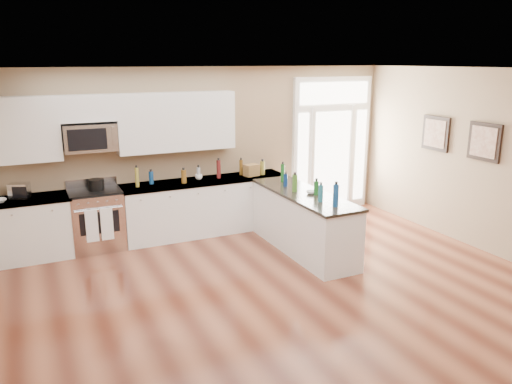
# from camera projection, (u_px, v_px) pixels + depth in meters

# --- Properties ---
(ground) EXTENTS (8.00, 8.00, 0.00)m
(ground) POSITION_uv_depth(u_px,v_px,m) (332.00, 330.00, 5.53)
(ground) COLOR #4F2316
(room_shell) EXTENTS (8.00, 8.00, 8.00)m
(room_shell) POSITION_uv_depth(u_px,v_px,m) (338.00, 181.00, 5.09)
(room_shell) COLOR #947C5E
(room_shell) RESTS_ON ground
(back_cabinet_left) EXTENTS (1.10, 0.66, 0.94)m
(back_cabinet_left) POSITION_uv_depth(u_px,v_px,m) (34.00, 230.00, 7.47)
(back_cabinet_left) COLOR white
(back_cabinet_left) RESTS_ON ground
(back_cabinet_right) EXTENTS (2.85, 0.66, 0.94)m
(back_cabinet_right) POSITION_uv_depth(u_px,v_px,m) (206.00, 208.00, 8.58)
(back_cabinet_right) COLOR white
(back_cabinet_right) RESTS_ON ground
(peninsula_cabinet) EXTENTS (0.69, 2.32, 0.94)m
(peninsula_cabinet) POSITION_uv_depth(u_px,v_px,m) (303.00, 224.00, 7.76)
(peninsula_cabinet) COLOR white
(peninsula_cabinet) RESTS_ON ground
(upper_cabinet_left) EXTENTS (1.04, 0.33, 0.95)m
(upper_cabinet_left) POSITION_uv_depth(u_px,v_px,m) (22.00, 130.00, 7.21)
(upper_cabinet_left) COLOR white
(upper_cabinet_left) RESTS_ON room_shell
(upper_cabinet_right) EXTENTS (1.94, 0.33, 0.95)m
(upper_cabinet_right) POSITION_uv_depth(u_px,v_px,m) (176.00, 122.00, 8.16)
(upper_cabinet_right) COLOR white
(upper_cabinet_right) RESTS_ON room_shell
(upper_cabinet_short) EXTENTS (0.82, 0.33, 0.40)m
(upper_cabinet_short) POSITION_uv_depth(u_px,v_px,m) (87.00, 108.00, 7.52)
(upper_cabinet_short) COLOR white
(upper_cabinet_short) RESTS_ON room_shell
(microwave) EXTENTS (0.78, 0.41, 0.42)m
(microwave) POSITION_uv_depth(u_px,v_px,m) (90.00, 137.00, 7.60)
(microwave) COLOR silver
(microwave) RESTS_ON room_shell
(entry_door) EXTENTS (1.70, 0.10, 2.60)m
(entry_door) POSITION_uv_depth(u_px,v_px,m) (331.00, 145.00, 9.70)
(entry_door) COLOR white
(entry_door) RESTS_ON ground
(wall_art_near) EXTENTS (0.05, 0.58, 0.58)m
(wall_art_near) POSITION_uv_depth(u_px,v_px,m) (436.00, 133.00, 8.44)
(wall_art_near) COLOR black
(wall_art_near) RESTS_ON room_shell
(wall_art_far) EXTENTS (0.05, 0.58, 0.58)m
(wall_art_far) POSITION_uv_depth(u_px,v_px,m) (484.00, 142.00, 7.57)
(wall_art_far) COLOR black
(wall_art_far) RESTS_ON room_shell
(kitchen_range) EXTENTS (0.78, 0.69, 1.08)m
(kitchen_range) POSITION_uv_depth(u_px,v_px,m) (97.00, 219.00, 7.83)
(kitchen_range) COLOR silver
(kitchen_range) RESTS_ON ground
(stockpot) EXTENTS (0.30, 0.30, 0.19)m
(stockpot) POSITION_uv_depth(u_px,v_px,m) (96.00, 184.00, 7.72)
(stockpot) COLOR black
(stockpot) RESTS_ON kitchen_range
(toaster_oven) EXTENTS (0.32, 0.29, 0.22)m
(toaster_oven) POSITION_uv_depth(u_px,v_px,m) (19.00, 191.00, 7.30)
(toaster_oven) COLOR silver
(toaster_oven) RESTS_ON back_cabinet_left
(cardboard_box) EXTENTS (0.28, 0.22, 0.20)m
(cardboard_box) POSITION_uv_depth(u_px,v_px,m) (251.00, 170.00, 8.71)
(cardboard_box) COLOR olive
(cardboard_box) RESTS_ON back_cabinet_right
(bowl_peninsula) EXTENTS (0.17, 0.17, 0.05)m
(bowl_peninsula) POSITION_uv_depth(u_px,v_px,m) (311.00, 192.00, 7.55)
(bowl_peninsula) COLOR white
(bowl_peninsula) RESTS_ON peninsula_cabinet
(cup_counter) EXTENTS (0.12, 0.12, 0.10)m
(cup_counter) POSITION_uv_depth(u_px,v_px,m) (199.00, 177.00, 8.44)
(cup_counter) COLOR white
(cup_counter) RESTS_ON back_cabinet_right
(counter_bottles) EXTENTS (2.40, 2.46, 0.32)m
(counter_bottles) POSITION_uv_depth(u_px,v_px,m) (251.00, 179.00, 7.96)
(counter_bottles) COLOR #19591E
(counter_bottles) RESTS_ON back_cabinet_right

